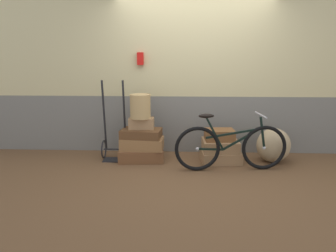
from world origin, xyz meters
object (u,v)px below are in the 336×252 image
(suitcase_1, at_px, (142,143))
(burlap_sack, at_px, (273,145))
(suitcase_2, at_px, (141,133))
(suitcase_4, at_px, (221,156))
(wicker_basket, at_px, (140,106))
(suitcase_6, at_px, (219,135))
(suitcase_5, at_px, (220,145))
(luggage_trolley, at_px, (115,141))
(bicycle, at_px, (231,147))
(suitcase_3, at_px, (142,123))
(suitcase_0, at_px, (141,155))

(suitcase_1, xyz_separation_m, burlap_sack, (2.04, 0.03, -0.01))
(suitcase_2, bearing_deg, burlap_sack, 6.12)
(suitcase_2, height_order, suitcase_4, suitcase_2)
(suitcase_4, xyz_separation_m, wicker_basket, (-1.25, 0.02, 0.78))
(suitcase_2, relative_size, suitcase_4, 1.03)
(suitcase_6, xyz_separation_m, burlap_sack, (0.84, 0.00, -0.16))
(suitcase_5, height_order, suitcase_6, suitcase_6)
(suitcase_1, relative_size, luggage_trolley, 0.52)
(suitcase_4, relative_size, luggage_trolley, 0.47)
(suitcase_5, height_order, wicker_basket, wicker_basket)
(suitcase_1, height_order, luggage_trolley, luggage_trolley)
(bicycle, bearing_deg, suitcase_4, 104.21)
(suitcase_3, relative_size, wicker_basket, 1.05)
(suitcase_5, relative_size, burlap_sack, 1.02)
(suitcase_1, distance_m, wicker_basket, 0.58)
(suitcase_1, distance_m, suitcase_4, 1.24)
(suitcase_0, height_order, burlap_sack, burlap_sack)
(suitcase_3, xyz_separation_m, luggage_trolley, (-0.44, 0.03, -0.30))
(suitcase_1, distance_m, suitcase_5, 1.22)
(suitcase_5, xyz_separation_m, wicker_basket, (-1.24, -0.01, 0.61))
(suitcase_6, distance_m, burlap_sack, 0.85)
(suitcase_0, bearing_deg, suitcase_1, -3.54)
(suitcase_4, height_order, suitcase_6, suitcase_6)
(suitcase_2, bearing_deg, suitcase_1, -52.18)
(suitcase_2, height_order, suitcase_6, suitcase_6)
(suitcase_0, relative_size, suitcase_5, 1.27)
(suitcase_0, distance_m, suitcase_6, 1.26)
(suitcase_0, relative_size, bicycle, 0.43)
(suitcase_2, height_order, luggage_trolley, luggage_trolley)
(suitcase_4, height_order, bicycle, bicycle)
(suitcase_2, relative_size, burlap_sack, 1.14)
(suitcase_0, xyz_separation_m, suitcase_4, (1.24, 0.00, -0.01))
(suitcase_0, relative_size, suitcase_1, 1.06)
(suitcase_3, bearing_deg, wicker_basket, -110.81)
(burlap_sack, bearing_deg, suitcase_2, -179.66)
(suitcase_4, height_order, luggage_trolley, luggage_trolley)
(suitcase_0, xyz_separation_m, suitcase_6, (1.21, 0.03, 0.33))
(suitcase_5, bearing_deg, bicycle, -77.76)
(suitcase_0, bearing_deg, burlap_sack, -3.50)
(suitcase_4, bearing_deg, suitcase_6, 130.30)
(suitcase_4, height_order, burlap_sack, burlap_sack)
(suitcase_1, relative_size, suitcase_5, 1.20)
(suitcase_5, bearing_deg, wicker_basket, 178.05)
(wicker_basket, bearing_deg, suitcase_0, -79.04)
(suitcase_4, xyz_separation_m, burlap_sack, (0.81, 0.03, 0.18))
(suitcase_1, relative_size, bicycle, 0.41)
(suitcase_0, distance_m, suitcase_3, 0.50)
(suitcase_1, relative_size, suitcase_3, 1.69)
(bicycle, bearing_deg, suitcase_3, 162.96)
(suitcase_6, relative_size, wicker_basket, 1.20)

